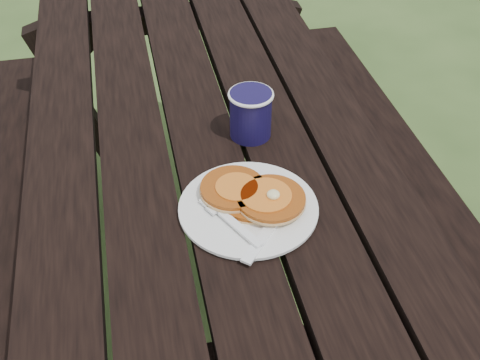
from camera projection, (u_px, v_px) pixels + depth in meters
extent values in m
plane|color=#324C20|center=(208.00, 311.00, 1.87)|extent=(60.00, 60.00, 0.00)
cube|color=black|center=(197.00, 118.00, 1.39)|extent=(0.75, 1.80, 0.04)
cube|color=black|center=(398.00, 182.00, 1.67)|extent=(0.25, 1.80, 0.04)
cylinder|color=white|center=(248.00, 208.00, 1.12)|extent=(0.30, 0.30, 0.01)
cylinder|color=#A64B12|center=(251.00, 199.00, 1.13)|extent=(0.13, 0.13, 0.01)
cylinder|color=#A64B12|center=(233.00, 188.00, 1.13)|extent=(0.12, 0.12, 0.01)
cylinder|color=#A64B12|center=(271.00, 199.00, 1.11)|extent=(0.13, 0.13, 0.01)
cylinder|color=#C3621B|center=(266.00, 195.00, 1.11)|extent=(0.10, 0.10, 0.00)
ellipsoid|color=#F4E59E|center=(273.00, 195.00, 1.10)|extent=(0.02, 0.02, 0.02)
cube|color=white|center=(269.00, 229.00, 1.07)|extent=(0.13, 0.15, 0.00)
cylinder|color=#130D38|center=(251.00, 114.00, 1.27)|extent=(0.09, 0.09, 0.11)
torus|color=white|center=(251.00, 95.00, 1.24)|extent=(0.10, 0.10, 0.01)
cylinder|color=black|center=(251.00, 95.00, 1.24)|extent=(0.08, 0.08, 0.01)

